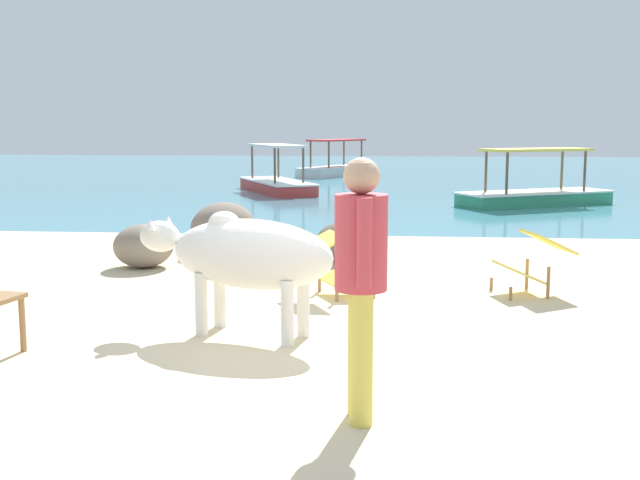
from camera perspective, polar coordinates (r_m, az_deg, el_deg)
The scene contains 12 objects.
sand_beach at distance 6.18m, azimuth -1.08°, elevation -8.94°, with size 18.00×14.00×0.04m, color beige.
water_surface at distance 27.94m, azimuth 3.92°, elevation 4.52°, with size 60.00×36.00×0.03m, color teal.
cow at distance 6.80m, azimuth -5.34°, elevation -1.06°, with size 1.91×1.01×1.07m.
deck_chair_near at distance 8.80m, azimuth 15.08°, elevation -1.30°, with size 0.88×0.72×0.68m.
deck_chair_far at distance 8.39m, azimuth 0.90°, elevation -1.48°, with size 0.92×0.81×0.68m.
person_standing at distance 4.80m, azimuth 2.95°, elevation -2.10°, with size 0.32×0.51×1.62m.
shore_rock_large at distance 10.34m, azimuth -12.56°, elevation -0.42°, with size 0.76×0.75×0.55m, color gray.
shore_rock_medium at distance 11.21m, azimuth -6.95°, elevation 0.85°, with size 1.02×0.82×0.73m, color gray.
shore_rock_small at distance 10.55m, azimuth 1.55°, elevation -0.13°, with size 0.77×0.55×0.52m, color #6B5B4C.
boat_green at distance 18.74m, azimuth 15.16°, elevation 3.26°, with size 3.77×2.79×1.29m.
boat_red at distance 21.61m, azimuth -3.12°, elevation 4.18°, with size 2.63×3.81×1.29m.
boat_white at distance 28.68m, azimuth 1.20°, elevation 5.21°, with size 2.80×3.77×1.29m.
Camera 1 is at (0.66, -5.87, 1.86)m, focal length 44.58 mm.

